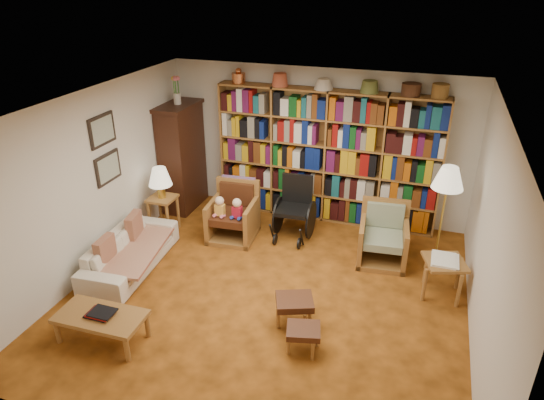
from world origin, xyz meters
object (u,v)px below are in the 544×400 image
at_px(armchair_leather, 235,214).
at_px(wheelchair, 295,209).
at_px(coffee_table, 101,318).
at_px(sofa, 130,252).
at_px(footstool_a, 295,303).
at_px(armchair_sage, 384,238).
at_px(floor_lamp, 448,182).
at_px(side_table_lamp, 163,206).
at_px(side_table_papers, 444,266).
at_px(footstool_b, 303,332).

height_order(armchair_leather, wheelchair, wheelchair).
height_order(wheelchair, coffee_table, wheelchair).
bearing_deg(coffee_table, wheelchair, 65.30).
bearing_deg(sofa, armchair_leather, -42.03).
bearing_deg(armchair_leather, footstool_a, -49.99).
bearing_deg(footstool_a, armchair_sage, 65.95).
height_order(armchair_sage, floor_lamp, floor_lamp).
bearing_deg(coffee_table, side_table_lamp, 104.21).
height_order(side_table_lamp, footstool_a, side_table_lamp).
distance_m(armchair_sage, side_table_papers, 1.07).
height_order(floor_lamp, coffee_table, floor_lamp).
bearing_deg(armchair_leather, floor_lamp, -0.27).
distance_m(armchair_sage, wheelchair, 1.45).
xyz_separation_m(floor_lamp, coffee_table, (-3.57, -2.73, -1.04)).
bearing_deg(side_table_papers, sofa, -169.98).
xyz_separation_m(footstool_a, footstool_b, (0.22, -0.40, -0.04)).
xyz_separation_m(side_table_lamp, wheelchair, (2.04, 0.54, 0.01)).
relative_size(sofa, floor_lamp, 1.12).
relative_size(armchair_sage, side_table_papers, 1.39).
bearing_deg(sofa, side_table_lamp, 0.90).
xyz_separation_m(floor_lamp, footstool_b, (-1.34, -2.17, -1.09)).
distance_m(footstool_b, coffee_table, 2.30).
bearing_deg(footstool_a, armchair_leather, 130.01).
distance_m(side_table_lamp, floor_lamp, 4.31).
distance_m(armchair_leather, armchair_sage, 2.32).
xyz_separation_m(sofa, armchair_sage, (3.36, 1.40, 0.07)).
height_order(wheelchair, side_table_papers, wheelchair).
height_order(armchair_leather, coffee_table, armchair_leather).
bearing_deg(armchair_sage, armchair_leather, -178.74).
xyz_separation_m(side_table_lamp, floor_lamp, (4.20, 0.21, 0.91)).
relative_size(sofa, wheelchair, 1.77).
relative_size(armchair_leather, wheelchair, 0.91).
height_order(footstool_b, coffee_table, coffee_table).
height_order(sofa, floor_lamp, floor_lamp).
relative_size(wheelchair, side_table_papers, 1.60).
distance_m(sofa, armchair_sage, 3.64).
bearing_deg(footstool_b, coffee_table, -165.97).
bearing_deg(armchair_sage, wheelchair, 169.82).
height_order(floor_lamp, side_table_papers, floor_lamp).
bearing_deg(wheelchair, armchair_sage, -10.18).
height_order(sofa, armchair_sage, armchair_sage).
distance_m(floor_lamp, footstool_a, 2.58).
relative_size(sofa, armchair_leather, 1.95).
xyz_separation_m(armchair_leather, wheelchair, (0.89, 0.31, 0.08)).
bearing_deg(armchair_leather, coffee_table, -100.56).
bearing_deg(armchair_leather, footstool_b, -51.84).
xyz_separation_m(armchair_leather, footstool_a, (1.50, -1.78, -0.07)).
relative_size(sofa, side_table_papers, 2.83).
relative_size(armchair_leather, footstool_a, 1.67).
bearing_deg(footstool_b, armchair_sage, 74.96).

